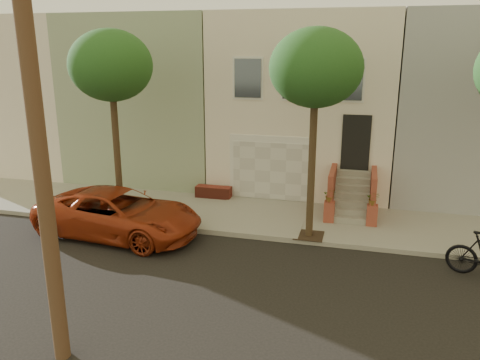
# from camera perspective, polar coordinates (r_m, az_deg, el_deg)

# --- Properties ---
(ground) EXTENTS (90.00, 90.00, 0.00)m
(ground) POSITION_cam_1_polar(r_m,az_deg,el_deg) (12.06, 1.03, -13.67)
(ground) COLOR black
(ground) RESTS_ON ground
(sidewalk) EXTENTS (40.00, 3.70, 0.15)m
(sidewalk) POSITION_cam_1_polar(r_m,az_deg,el_deg) (16.80, 5.37, -4.68)
(sidewalk) COLOR gray
(sidewalk) RESTS_ON ground
(house_row) EXTENTS (33.10, 11.70, 7.00)m
(house_row) POSITION_cam_1_polar(r_m,az_deg,el_deg) (21.66, 8.21, 9.57)
(house_row) COLOR beige
(house_row) RESTS_ON sidewalk
(tree_left) EXTENTS (2.70, 2.57, 6.30)m
(tree_left) POSITION_cam_1_polar(r_m,az_deg,el_deg) (16.21, -15.11, 12.88)
(tree_left) COLOR #2D2116
(tree_left) RESTS_ON sidewalk
(tree_mid) EXTENTS (2.70, 2.57, 6.30)m
(tree_mid) POSITION_cam_1_polar(r_m,az_deg,el_deg) (14.20, 9.01, 12.88)
(tree_mid) COLOR #2D2116
(tree_mid) RESTS_ON sidewalk
(pickup_truck) EXTENTS (5.59, 2.99, 1.49)m
(pickup_truck) POSITION_cam_1_polar(r_m,az_deg,el_deg) (15.81, -14.26, -3.86)
(pickup_truck) COLOR maroon
(pickup_truck) RESTS_ON ground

